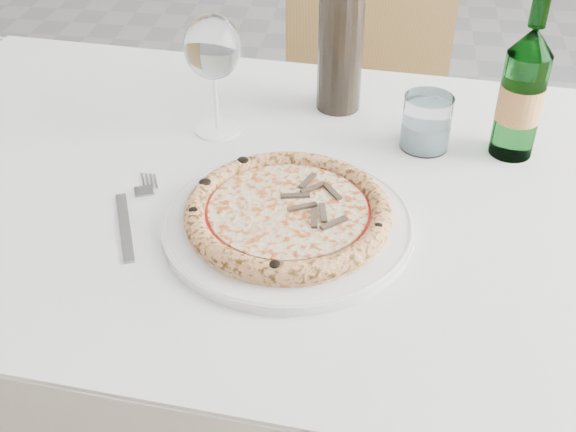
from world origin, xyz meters
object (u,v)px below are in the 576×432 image
(wine_glass, at_px, (213,50))
(wine_bottle, at_px, (341,35))
(tumbler, at_px, (426,126))
(chair_far, at_px, (368,95))
(dining_table, at_px, (297,235))
(beer_bottle, at_px, (522,93))
(pizza, at_px, (288,212))
(plate, at_px, (288,223))

(wine_glass, bearing_deg, wine_bottle, 30.45)
(tumbler, distance_m, wine_bottle, 0.21)
(wine_glass, height_order, wine_bottle, wine_bottle)
(wine_glass, bearing_deg, chair_far, 69.05)
(dining_table, xyz_separation_m, beer_bottle, (0.32, 0.14, 0.19))
(dining_table, height_order, pizza, pizza)
(chair_far, relative_size, wine_bottle, 3.03)
(plate, distance_m, tumbler, 0.30)
(dining_table, xyz_separation_m, wine_bottle, (0.04, 0.25, 0.22))
(plate, height_order, pizza, pizza)
(tumbler, bearing_deg, plate, -127.10)
(pizza, bearing_deg, wine_glass, 121.92)
(dining_table, distance_m, chair_far, 0.76)
(wine_glass, height_order, tumbler, wine_glass)
(plate, xyz_separation_m, beer_bottle, (0.32, 0.24, 0.09))
(beer_bottle, bearing_deg, tumbler, -179.95)
(beer_bottle, height_order, wine_bottle, wine_bottle)
(tumbler, bearing_deg, dining_table, -142.21)
(chair_far, xyz_separation_m, wine_bottle, (-0.04, -0.49, 0.35))
(dining_table, height_order, tumbler, tumbler)
(dining_table, bearing_deg, wine_bottle, 81.89)
(plate, relative_size, tumbler, 3.95)
(pizza, distance_m, beer_bottle, 0.41)
(chair_far, height_order, beer_bottle, beer_bottle)
(chair_far, bearing_deg, tumbler, -79.95)
(dining_table, height_order, wine_glass, wine_glass)
(wine_glass, bearing_deg, tumbler, -0.33)
(tumbler, bearing_deg, wine_glass, 179.67)
(plate, bearing_deg, wine_glass, 121.92)
(pizza, distance_m, wine_bottle, 0.37)
(wine_glass, distance_m, beer_bottle, 0.47)
(dining_table, xyz_separation_m, wine_glass, (-0.15, 0.14, 0.23))
(beer_bottle, bearing_deg, wine_glass, 179.78)
(dining_table, bearing_deg, plate, -90.00)
(wine_glass, bearing_deg, dining_table, -43.43)
(beer_bottle, bearing_deg, wine_bottle, 158.14)
(plate, relative_size, pizza, 1.22)
(chair_far, height_order, pizza, chair_far)
(chair_far, bearing_deg, wine_glass, -110.95)
(beer_bottle, relative_size, wine_bottle, 0.84)
(tumbler, bearing_deg, pizza, -127.10)
(chair_far, bearing_deg, pizza, -95.21)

